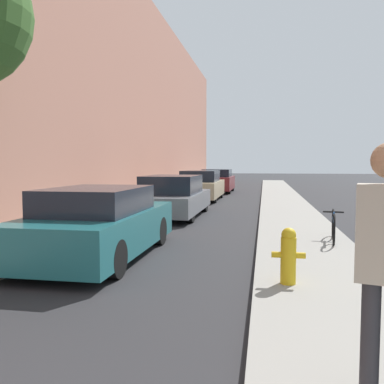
{
  "coord_description": "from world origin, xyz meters",
  "views": [
    {
      "loc": [
        2.03,
        0.35,
        1.77
      ],
      "look_at": [
        0.13,
        11.01,
        1.02
      ],
      "focal_mm": 37.91,
      "sensor_mm": 36.0,
      "label": 1
    }
  ],
  "objects_px": {
    "parked_car_grey": "(173,197)",
    "parked_car_champagne": "(201,186)",
    "fire_hydrant": "(288,255)",
    "parked_car_teal": "(100,224)",
    "parked_car_maroon": "(217,181)",
    "bicycle": "(333,226)"
  },
  "relations": [
    {
      "from": "parked_car_teal",
      "to": "parked_car_champagne",
      "type": "xyz_separation_m",
      "value": [
        0.01,
        12.34,
        0.05
      ]
    },
    {
      "from": "parked_car_grey",
      "to": "parked_car_maroon",
      "type": "height_order",
      "value": "parked_car_maroon"
    },
    {
      "from": "parked_car_grey",
      "to": "parked_car_champagne",
      "type": "xyz_separation_m",
      "value": [
        -0.01,
        6.21,
        0.03
      ]
    },
    {
      "from": "fire_hydrant",
      "to": "bicycle",
      "type": "relative_size",
      "value": 0.49
    },
    {
      "from": "parked_car_teal",
      "to": "fire_hydrant",
      "type": "relative_size",
      "value": 5.5
    },
    {
      "from": "parked_car_champagne",
      "to": "parked_car_maroon",
      "type": "distance_m",
      "value": 5.52
    },
    {
      "from": "parked_car_teal",
      "to": "parked_car_grey",
      "type": "height_order",
      "value": "parked_car_grey"
    },
    {
      "from": "parked_car_teal",
      "to": "parked_car_champagne",
      "type": "height_order",
      "value": "parked_car_champagne"
    },
    {
      "from": "fire_hydrant",
      "to": "parked_car_maroon",
      "type": "bearing_deg",
      "value": 99.37
    },
    {
      "from": "parked_car_teal",
      "to": "fire_hydrant",
      "type": "height_order",
      "value": "parked_car_teal"
    },
    {
      "from": "parked_car_teal",
      "to": "parked_car_grey",
      "type": "xyz_separation_m",
      "value": [
        0.03,
        6.13,
        0.02
      ]
    },
    {
      "from": "parked_car_teal",
      "to": "parked_car_grey",
      "type": "distance_m",
      "value": 6.13
    },
    {
      "from": "parked_car_teal",
      "to": "parked_car_maroon",
      "type": "relative_size",
      "value": 1.0
    },
    {
      "from": "parked_car_champagne",
      "to": "fire_hydrant",
      "type": "xyz_separation_m",
      "value": [
        3.37,
        -13.85,
        -0.17
      ]
    },
    {
      "from": "parked_car_grey",
      "to": "bicycle",
      "type": "relative_size",
      "value": 2.94
    },
    {
      "from": "parked_car_grey",
      "to": "fire_hydrant",
      "type": "height_order",
      "value": "parked_car_grey"
    },
    {
      "from": "parked_car_maroon",
      "to": "bicycle",
      "type": "distance_m",
      "value": 16.64
    },
    {
      "from": "parked_car_champagne",
      "to": "fire_hydrant",
      "type": "relative_size",
      "value": 5.86
    },
    {
      "from": "parked_car_grey",
      "to": "fire_hydrant",
      "type": "relative_size",
      "value": 5.99
    },
    {
      "from": "parked_car_grey",
      "to": "fire_hydrant",
      "type": "xyz_separation_m",
      "value": [
        3.36,
        -7.64,
        -0.14
      ]
    },
    {
      "from": "parked_car_grey",
      "to": "parked_car_champagne",
      "type": "distance_m",
      "value": 6.21
    },
    {
      "from": "parked_car_champagne",
      "to": "fire_hydrant",
      "type": "bearing_deg",
      "value": -76.31
    }
  ]
}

